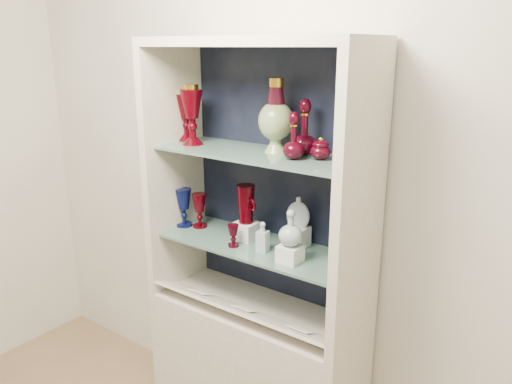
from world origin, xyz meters
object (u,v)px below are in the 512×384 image
Objects in this scene: pedestal_lamp_right at (192,115)px; ruby_goblet_small at (233,236)px; cobalt_goblet at (184,207)px; ruby_pitcher at (246,204)px; clear_square_bottle at (263,237)px; pedestal_lamp_left at (186,115)px; lidded_bowl at (321,148)px; flat_flask at (298,212)px; cameo_medallion at (350,224)px; enamel_urn at (276,116)px; clear_round_decanter at (291,229)px; ruby_decanter_b at (294,134)px; ruby_decanter_a at (305,124)px; ruby_goblet_tall at (200,210)px.

pedestal_lamp_right reaches higher than ruby_goblet_small.
ruby_pitcher is (0.35, 0.04, 0.07)m from cobalt_goblet.
pedestal_lamp_left is at bearing 171.08° from clear_square_bottle.
pedestal_lamp_right is at bearing -174.40° from lidded_bowl.
flat_flask is 0.25m from cameo_medallion.
ruby_goblet_small is at bearing -134.64° from enamel_urn.
pedestal_lamp_right is 2.00× the size of clear_square_bottle.
ruby_goblet_small is (-0.36, -0.11, -0.42)m from lidded_bowl.
lidded_bowl is 0.46m from clear_square_bottle.
pedestal_lamp_left is 0.77m from clear_round_decanter.
clear_round_decanter is (0.02, -0.04, -0.38)m from ruby_decanter_b.
ruby_decanter_a is 0.51m from clear_square_bottle.
lidded_bowl is at bearing 57.06° from clear_round_decanter.
pedestal_lamp_right is 1.82× the size of clear_round_decanter.
cameo_medallion is at bearing 23.70° from ruby_decanter_b.
cobalt_goblet is 0.60m from flat_flask.
flat_flask is 1.12× the size of cameo_medallion.
pedestal_lamp_left is 1.67× the size of flat_flask.
lidded_bowl is at bearing -21.81° from ruby_decanter_a.
pedestal_lamp_left is 1.86× the size of cameo_medallion.
cobalt_goblet reaches higher than clear_square_bottle.
cameo_medallion is (0.75, 0.10, -0.39)m from pedestal_lamp_right.
lidded_bowl is 0.74× the size of cameo_medallion.
ruby_decanter_a is at bearing 4.04° from pedestal_lamp_left.
ruby_decanter_b is at bearing -148.80° from cameo_medallion.
clear_square_bottle is at bearing -4.15° from cobalt_goblet.
pedestal_lamp_right is 0.47m from ruby_goblet_tall.
enamel_urn is at bearing 93.87° from clear_square_bottle.
enamel_urn reaches higher than lidded_bowl.
lidded_bowl is 0.47m from ruby_pitcher.
clear_round_decanter is at bearing -7.59° from clear_square_bottle.
cobalt_goblet is at bearing -172.12° from ruby_decanter_a.
lidded_bowl is 0.55× the size of ruby_goblet_tall.
pedestal_lamp_left is 0.62m from ruby_decanter_a.
clear_square_bottle is at bearing 172.41° from clear_round_decanter.
lidded_bowl is at bearing -4.79° from enamel_urn.
ruby_pitcher is at bearing 169.61° from ruby_decanter_b.
enamel_urn is 1.19× the size of ruby_decanter_a.
lidded_bowl is 0.50× the size of cobalt_goblet.
cameo_medallion is (0.49, 0.04, -0.00)m from ruby_pitcher.
pedestal_lamp_right is at bearing 175.71° from clear_round_decanter.
flat_flask reaches higher than ruby_goblet_small.
pedestal_lamp_right is at bearing -179.77° from ruby_decanter_b.
pedestal_lamp_right is at bearing -9.05° from cobalt_goblet.
lidded_bowl is at bearing 17.60° from ruby_goblet_small.
enamel_urn is at bearing 142.43° from clear_round_decanter.
ruby_decanter_b is at bearing -4.61° from ruby_goblet_tall.
pedestal_lamp_left reaches higher than flat_flask.
ruby_pitcher is at bearing -168.72° from enamel_urn.
flat_flask reaches higher than cameo_medallion.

